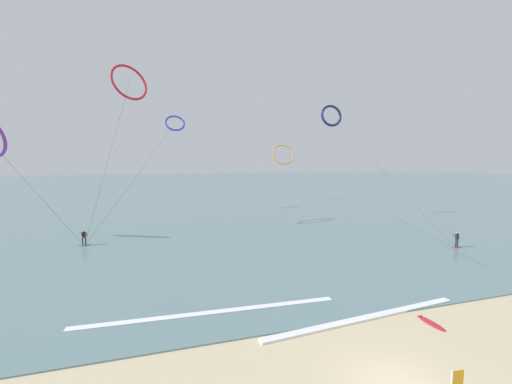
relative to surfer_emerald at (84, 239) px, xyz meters
name	(u,v)px	position (x,y,z in m)	size (l,w,h in m)	color
sea_water	(187,186)	(17.23, 77.45, -0.78)	(400.00, 200.00, 0.08)	slate
surfer_emerald	(84,239)	(0.00, 0.00, 0.00)	(1.40, 0.64, 1.70)	#199351
surfer_magenta	(457,241)	(38.05, -12.26, 0.00)	(1.40, 0.61, 1.70)	#CC288E
kite_navy	(331,116)	(34.96, 9.05, 15.58)	(4.95, 22.03, 18.26)	navy
kite_amber	(283,155)	(35.37, 31.21, 9.66)	(5.25, 51.05, 12.84)	orange
kite_cobalt	(175,123)	(10.92, 22.23, 15.02)	(12.82, 23.58, 17.44)	#2647B7
kite_crimson	(129,82)	(4.53, 8.90, 18.77)	(7.21, 11.15, 22.07)	red
surfboard_spare	(431,323)	(22.76, -24.05, -0.78)	(0.58, 1.92, 0.20)	red
wave_crest_near	(366,318)	(19.52, -22.54, -0.76)	(13.51, 0.50, 0.12)	white
wave_crest_mid	(211,313)	(10.83, -19.31, -0.76)	(15.98, 0.50, 0.12)	white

